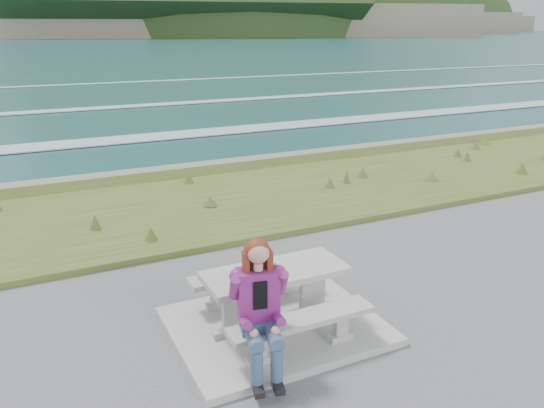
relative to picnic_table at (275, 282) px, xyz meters
name	(u,v)px	position (x,y,z in m)	size (l,w,h in m)	color
concrete_slab	(275,326)	(0.00, 0.00, -0.63)	(2.60, 2.10, 0.10)	#9F9E9A
picnic_table	(275,282)	(0.00, 0.00, 0.00)	(1.80, 0.75, 0.75)	#9F9E9A
bench_landward	(302,325)	(0.00, -0.70, -0.23)	(1.80, 0.35, 0.45)	#9F9E9A
bench_seaward	(253,276)	(0.00, 0.70, -0.23)	(1.80, 0.35, 0.45)	#9F9E9A
grass_verge	(170,213)	(0.00, 5.00, -0.68)	(160.00, 4.50, 0.22)	#39491B
shore_drop	(139,179)	(0.00, 7.90, -0.68)	(160.00, 0.80, 2.20)	#6C6351
ocean	(72,133)	(0.00, 25.09, -2.42)	(1600.00, 1600.00, 0.09)	#1C4C4F
headland_range	(269,19)	(190.40, 398.39, 9.23)	(729.83, 363.95, 188.07)	#6C6351
seated_woman	(261,327)	(-0.58, -0.84, -0.03)	(0.59, 0.84, 1.51)	#314A6C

